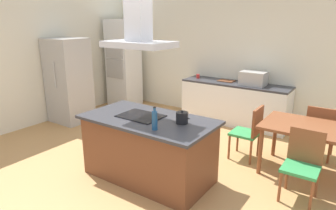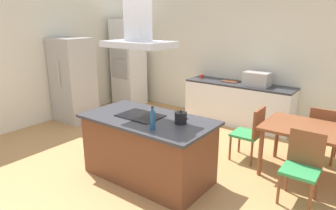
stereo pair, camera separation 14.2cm
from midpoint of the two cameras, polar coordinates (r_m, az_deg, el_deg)
ground at (r=5.57m, az=7.11°, el=-7.26°), size 16.00×16.00×0.00m
wall_back at (r=6.75m, az=15.00°, el=8.38°), size 7.20×0.10×2.70m
wall_left at (r=7.19m, az=-19.58°, el=8.44°), size 0.10×8.80×2.70m
kitchen_island at (r=4.25m, az=-2.87°, el=-8.20°), size 1.85×0.99×0.90m
cooktop at (r=4.16m, az=-4.35°, el=-2.06°), size 0.60×0.44×0.01m
tea_kettle at (r=3.85m, az=3.53°, el=-2.48°), size 0.21×0.16×0.18m
olive_oil_bottle at (r=3.62m, az=-1.85°, el=-2.89°), size 0.07×0.07×0.29m
back_counter at (r=6.57m, az=13.85°, el=0.21°), size 2.29×0.62×0.90m
countertop_microwave at (r=6.30m, az=17.37°, el=4.80°), size 0.50×0.38×0.28m
coffee_mug_red at (r=6.85m, az=7.12°, el=5.47°), size 0.08×0.08×0.09m
cutting_board at (r=6.59m, az=12.46°, el=4.47°), size 0.34×0.24×0.02m
wall_oven_stack at (r=7.86m, az=-7.07°, el=8.00°), size 0.70×0.66×2.20m
refrigerator at (r=6.86m, az=-17.17°, el=4.59°), size 0.80×0.73×1.82m
dining_table at (r=4.65m, az=27.32°, el=-5.03°), size 1.40×0.90×0.75m
chair_facing_island at (r=4.10m, az=25.36°, el=-9.96°), size 0.42×0.42×0.89m
chair_at_left_end at (r=4.91m, az=16.55°, el=-4.76°), size 0.42×0.42×0.89m
chair_facing_back_wall at (r=5.33m, az=28.37°, el=-4.42°), size 0.42×0.42×0.89m
range_hood at (r=3.96m, az=-4.73°, el=14.62°), size 0.90×0.55×0.78m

